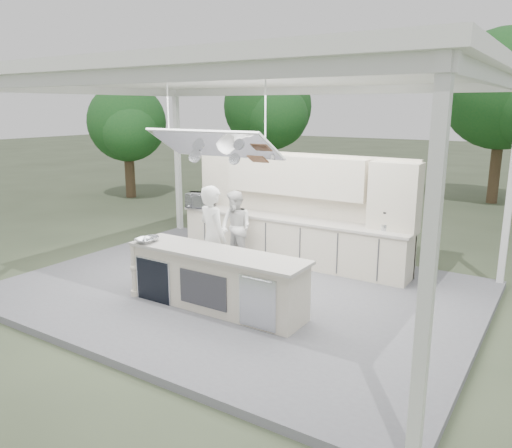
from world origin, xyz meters
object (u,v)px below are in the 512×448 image
Objects in this scene: head_chef at (213,238)px; sous_chef at (236,228)px; demo_island at (215,280)px; back_counter at (290,239)px.

head_chef is 1.23× the size of sous_chef.
head_chef reaches higher than sous_chef.
sous_chef is (-1.06, 2.10, 0.28)m from demo_island.
demo_island is 2.36m from sous_chef.
back_counter is at bearing 51.81° from sous_chef.
head_chef is at bearing -57.66° from sous_chef.
back_counter is at bearing 93.63° from demo_island.
demo_island is 1.66× the size of head_chef.
head_chef is 1.53m from sous_chef.
sous_chef is at bearing -140.86° from back_counter.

